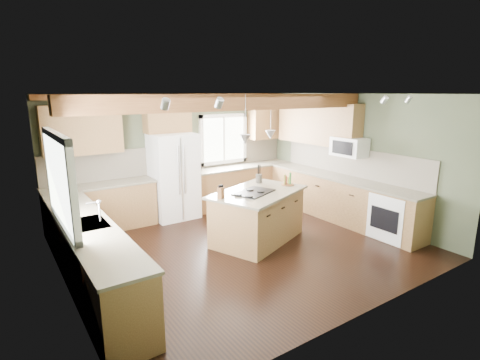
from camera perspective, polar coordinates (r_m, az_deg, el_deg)
floor at (r=6.63m, az=0.38°, el=-10.10°), size 5.60×5.60×0.00m
ceiling at (r=6.09m, az=0.41°, el=12.98°), size 5.60×5.60×0.00m
wall_back at (r=8.38m, az=-9.37°, el=3.96°), size 5.60×0.00×5.60m
wall_left at (r=5.23m, az=-25.81°, el=-2.84°), size 0.00×5.00×5.00m
wall_right at (r=8.13m, az=16.91°, el=3.27°), size 0.00×5.00×5.00m
ceiling_beam at (r=6.17m, az=-0.12°, el=11.78°), size 5.55×0.26×0.26m
soffit_trim at (r=8.18m, az=-9.40°, el=12.47°), size 5.55×0.20×0.10m
backsplash_back at (r=8.38m, az=-9.30°, el=3.34°), size 5.58×0.03×0.58m
backsplash_right at (r=8.16m, az=16.53°, el=2.70°), size 0.03×3.70×0.58m
base_cab_back_left at (r=7.72m, az=-20.31°, el=-4.06°), size 2.02×0.60×0.88m
counter_back_left at (r=7.60m, az=-20.59°, el=-0.75°), size 2.06×0.64×0.04m
base_cab_back_right at (r=9.02m, az=0.26°, el=-0.79°), size 2.62×0.60×0.88m
counter_back_right at (r=8.92m, az=0.26°, el=2.08°), size 2.66×0.64×0.04m
base_cab_left at (r=5.60m, az=-21.92°, el=-10.78°), size 0.60×3.70×0.88m
counter_left at (r=5.44m, az=-22.34°, el=-6.34°), size 0.64×3.74×0.04m
base_cab_right at (r=8.12m, az=14.89°, el=-2.84°), size 0.60×3.70×0.88m
counter_right at (r=8.01m, az=15.09°, el=0.32°), size 0.64×3.74×0.04m
upper_cab_back_left at (r=7.52m, az=-22.96°, el=7.03°), size 1.40×0.35×0.90m
upper_cab_over_fridge at (r=8.00m, az=-11.04°, el=9.59°), size 0.96×0.35×0.70m
upper_cab_right at (r=8.51m, az=11.72°, el=8.41°), size 0.35×2.20×0.90m
upper_cab_back_corner at (r=9.35m, az=3.98°, el=9.07°), size 0.90×0.35×0.90m
window_left at (r=5.22m, az=-25.95°, el=-0.04°), size 0.04×1.60×1.05m
window_back at (r=8.86m, az=-2.59°, el=6.26°), size 1.10×0.04×1.00m
sink at (r=5.44m, az=-22.34°, el=-6.29°), size 0.50×0.65×0.03m
faucet at (r=5.43m, az=-20.62°, el=-4.56°), size 0.02×0.02×0.28m
dishwasher at (r=4.47m, az=-17.94°, el=-16.97°), size 0.60×0.60×0.84m
oven at (r=7.37m, az=22.46°, el=-5.14°), size 0.60×0.72×0.84m
microwave at (r=7.89m, az=16.30°, el=4.87°), size 0.40×0.70×0.38m
pendant_left at (r=6.10m, az=0.81°, el=6.20°), size 0.18×0.18×0.16m
pendant_right at (r=6.80m, az=4.67°, el=6.89°), size 0.18×0.18×0.16m
refrigerator at (r=7.99m, az=-10.06°, el=0.56°), size 0.90×0.74×1.80m
island at (r=6.77m, az=2.70°, el=-5.63°), size 1.90×1.54×0.88m
island_top at (r=6.63m, az=2.75°, el=-1.87°), size 2.05×1.69×0.04m
cooktop at (r=6.51m, az=2.12°, el=-1.88°), size 0.84×0.71×0.02m
knife_block at (r=6.17m, az=-2.93°, el=-1.97°), size 0.14×0.12×0.18m
utensil_crock at (r=7.24m, az=2.91°, el=0.24°), size 0.16×0.16×0.16m
bottle_tray at (r=7.09m, az=7.29°, el=0.13°), size 0.29×0.29×0.22m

